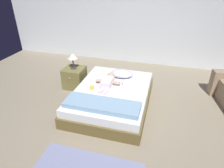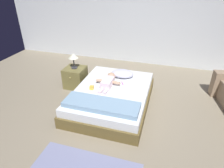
{
  "view_description": "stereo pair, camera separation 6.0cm",
  "coord_description": "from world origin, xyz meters",
  "px_view_note": "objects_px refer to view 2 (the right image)",
  "views": [
    {
      "loc": [
        0.63,
        -2.37,
        2.22
      ],
      "look_at": [
        -0.23,
        0.69,
        0.45
      ],
      "focal_mm": 31.61,
      "sensor_mm": 36.0,
      "label": 1
    },
    {
      "loc": [
        0.69,
        -2.36,
        2.22
      ],
      "look_at": [
        -0.23,
        0.69,
        0.45
      ],
      "focal_mm": 31.61,
      "sensor_mm": 36.0,
      "label": 2
    }
  ],
  "objects_px": {
    "bed": "(112,97)",
    "toothbrush": "(122,83)",
    "nightstand": "(75,77)",
    "toy_block": "(92,88)",
    "lamp": "(73,57)",
    "baby": "(108,82)",
    "pillow": "(122,73)"
  },
  "relations": [
    {
      "from": "bed",
      "to": "baby",
      "type": "distance_m",
      "value": 0.3
    },
    {
      "from": "bed",
      "to": "toothbrush",
      "type": "xyz_separation_m",
      "value": [
        0.13,
        0.26,
        0.19
      ]
    },
    {
      "from": "toothbrush",
      "to": "toy_block",
      "type": "relative_size",
      "value": 1.57
    },
    {
      "from": "bed",
      "to": "lamp",
      "type": "xyz_separation_m",
      "value": [
        -0.99,
        0.45,
        0.54
      ]
    },
    {
      "from": "pillow",
      "to": "toothbrush",
      "type": "bearing_deg",
      "value": -75.95
    },
    {
      "from": "baby",
      "to": "lamp",
      "type": "height_order",
      "value": "lamp"
    },
    {
      "from": "nightstand",
      "to": "bed",
      "type": "bearing_deg",
      "value": -24.65
    },
    {
      "from": "toothbrush",
      "to": "lamp",
      "type": "distance_m",
      "value": 1.19
    },
    {
      "from": "nightstand",
      "to": "toy_block",
      "type": "relative_size",
      "value": 5.81
    },
    {
      "from": "toy_block",
      "to": "lamp",
      "type": "bearing_deg",
      "value": 137.27
    },
    {
      "from": "bed",
      "to": "toothbrush",
      "type": "relative_size",
      "value": 14.98
    },
    {
      "from": "bed",
      "to": "baby",
      "type": "height_order",
      "value": "baby"
    },
    {
      "from": "baby",
      "to": "lamp",
      "type": "relative_size",
      "value": 2.02
    },
    {
      "from": "baby",
      "to": "toy_block",
      "type": "xyz_separation_m",
      "value": [
        -0.24,
        -0.26,
        -0.04
      ]
    },
    {
      "from": "bed",
      "to": "baby",
      "type": "relative_size",
      "value": 2.78
    },
    {
      "from": "nightstand",
      "to": "baby",
      "type": "bearing_deg",
      "value": -20.76
    },
    {
      "from": "baby",
      "to": "nightstand",
      "type": "distance_m",
      "value": 0.96
    },
    {
      "from": "baby",
      "to": "toy_block",
      "type": "relative_size",
      "value": 8.44
    },
    {
      "from": "nightstand",
      "to": "toy_block",
      "type": "height_order",
      "value": "nightstand"
    },
    {
      "from": "nightstand",
      "to": "lamp",
      "type": "relative_size",
      "value": 1.39
    },
    {
      "from": "pillow",
      "to": "toy_block",
      "type": "bearing_deg",
      "value": -121.85
    },
    {
      "from": "baby",
      "to": "toothbrush",
      "type": "distance_m",
      "value": 0.29
    },
    {
      "from": "bed",
      "to": "pillow",
      "type": "xyz_separation_m",
      "value": [
        0.06,
        0.54,
        0.26
      ]
    },
    {
      "from": "baby",
      "to": "pillow",
      "type": "bearing_deg",
      "value": 67.09
    },
    {
      "from": "baby",
      "to": "toy_block",
      "type": "bearing_deg",
      "value": -133.33
    },
    {
      "from": "pillow",
      "to": "lamp",
      "type": "bearing_deg",
      "value": -175.57
    },
    {
      "from": "toothbrush",
      "to": "nightstand",
      "type": "height_order",
      "value": "nightstand"
    },
    {
      "from": "pillow",
      "to": "nightstand",
      "type": "distance_m",
      "value": 1.07
    },
    {
      "from": "baby",
      "to": "lamp",
      "type": "distance_m",
      "value": 0.98
    },
    {
      "from": "pillow",
      "to": "nightstand",
      "type": "relative_size",
      "value": 1.01
    },
    {
      "from": "bed",
      "to": "baby",
      "type": "bearing_deg",
      "value": 132.78
    },
    {
      "from": "toothbrush",
      "to": "nightstand",
      "type": "xyz_separation_m",
      "value": [
        -1.12,
        0.19,
        -0.14
      ]
    }
  ]
}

